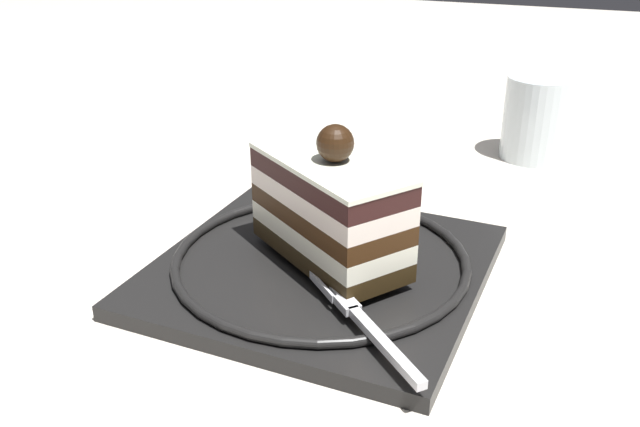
{
  "coord_description": "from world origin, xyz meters",
  "views": [
    {
      "loc": [
        0.38,
        0.16,
        0.24
      ],
      "look_at": [
        0.0,
        0.02,
        0.05
      ],
      "focal_mm": 39.6,
      "sensor_mm": 36.0,
      "label": 1
    }
  ],
  "objects_px": {
    "fork": "(361,319)",
    "cake_slice": "(331,207)",
    "drink_glass_near": "(537,123)",
    "dessert_plate": "(320,267)"
  },
  "relations": [
    {
      "from": "cake_slice",
      "to": "drink_glass_near",
      "type": "distance_m",
      "value": 0.3
    },
    {
      "from": "drink_glass_near",
      "to": "fork",
      "type": "bearing_deg",
      "value": -10.73
    },
    {
      "from": "dessert_plate",
      "to": "cake_slice",
      "type": "bearing_deg",
      "value": 114.01
    },
    {
      "from": "fork",
      "to": "cake_slice",
      "type": "bearing_deg",
      "value": -148.7
    },
    {
      "from": "drink_glass_near",
      "to": "cake_slice",
      "type": "bearing_deg",
      "value": -20.99
    },
    {
      "from": "fork",
      "to": "drink_glass_near",
      "type": "distance_m",
      "value": 0.35
    },
    {
      "from": "cake_slice",
      "to": "fork",
      "type": "bearing_deg",
      "value": 31.3
    },
    {
      "from": "dessert_plate",
      "to": "drink_glass_near",
      "type": "xyz_separation_m",
      "value": [
        -0.28,
        0.11,
        0.03
      ]
    },
    {
      "from": "cake_slice",
      "to": "drink_glass_near",
      "type": "height_order",
      "value": "cake_slice"
    },
    {
      "from": "cake_slice",
      "to": "drink_glass_near",
      "type": "bearing_deg",
      "value": 159.01
    }
  ]
}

